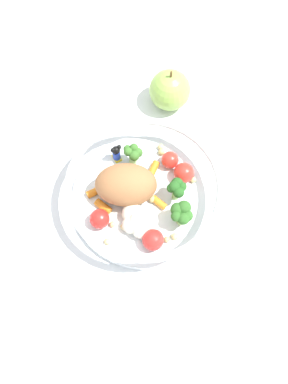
% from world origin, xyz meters
% --- Properties ---
extents(ground_plane, '(2.40, 2.40, 0.00)m').
position_xyz_m(ground_plane, '(0.00, 0.00, 0.00)').
color(ground_plane, white).
extents(food_container, '(0.23, 0.23, 0.07)m').
position_xyz_m(food_container, '(-0.01, 0.01, 0.03)').
color(food_container, white).
rests_on(food_container, ground_plane).
extents(loose_apple, '(0.07, 0.07, 0.08)m').
position_xyz_m(loose_apple, '(-0.18, 0.09, 0.03)').
color(loose_apple, '#8CB74C').
rests_on(loose_apple, ground_plane).
extents(folded_napkin, '(0.17, 0.16, 0.01)m').
position_xyz_m(folded_napkin, '(0.18, -0.17, 0.00)').
color(folded_napkin, silver).
rests_on(folded_napkin, ground_plane).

